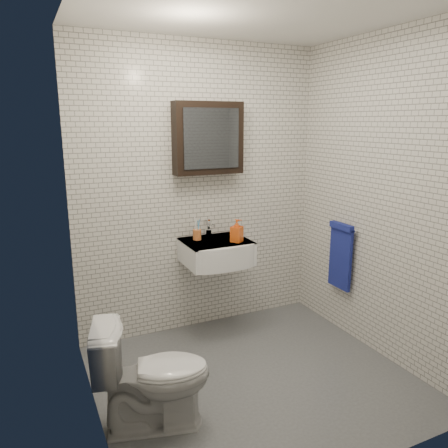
# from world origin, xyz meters

# --- Properties ---
(ground) EXTENTS (2.20, 2.00, 0.01)m
(ground) POSITION_xyz_m (0.00, 0.00, 0.01)
(ground) COLOR #4E5156
(ground) RESTS_ON ground
(room_shell) EXTENTS (2.22, 2.02, 2.51)m
(room_shell) POSITION_xyz_m (0.00, 0.00, 1.47)
(room_shell) COLOR silver
(room_shell) RESTS_ON ground
(washbasin) EXTENTS (0.55, 0.50, 0.20)m
(washbasin) POSITION_xyz_m (0.05, 0.73, 0.76)
(washbasin) COLOR white
(washbasin) RESTS_ON room_shell
(faucet) EXTENTS (0.06, 0.20, 0.15)m
(faucet) POSITION_xyz_m (0.05, 0.93, 0.92)
(faucet) COLOR silver
(faucet) RESTS_ON washbasin
(mirror_cabinet) EXTENTS (0.60, 0.15, 0.60)m
(mirror_cabinet) POSITION_xyz_m (0.05, 0.93, 1.70)
(mirror_cabinet) COLOR black
(mirror_cabinet) RESTS_ON room_shell
(towel_rail) EXTENTS (0.09, 0.30, 0.58)m
(towel_rail) POSITION_xyz_m (1.04, 0.35, 0.72)
(towel_rail) COLOR silver
(towel_rail) RESTS_ON room_shell
(toothbrush_cup) EXTENTS (0.09, 0.09, 0.20)m
(toothbrush_cup) POSITION_xyz_m (-0.09, 0.87, 0.90)
(toothbrush_cup) COLOR #CB6A32
(toothbrush_cup) RESTS_ON washbasin
(soap_bottle) EXTENTS (0.12, 0.12, 0.20)m
(soap_bottle) POSITION_xyz_m (0.19, 0.66, 0.95)
(soap_bottle) COLOR orange
(soap_bottle) RESTS_ON washbasin
(toilet) EXTENTS (0.76, 0.55, 0.70)m
(toilet) POSITION_xyz_m (-0.80, -0.19, 0.35)
(toilet) COLOR silver
(toilet) RESTS_ON ground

